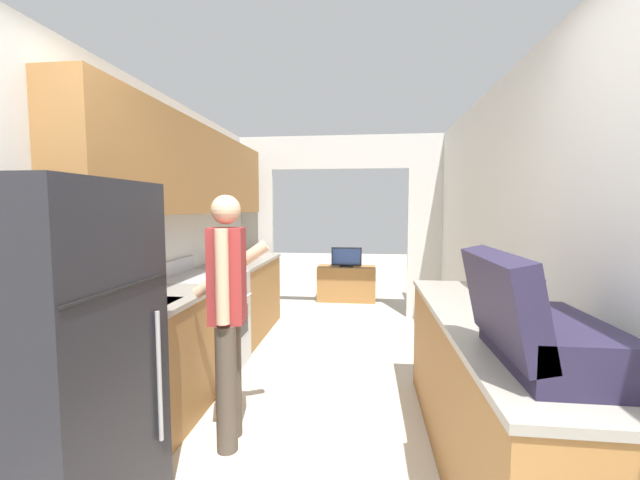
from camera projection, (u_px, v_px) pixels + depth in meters
name	position (u px, v px, depth m)	size (l,w,h in m)	color
wall_left	(156.00, 206.00, 3.20)	(0.38, 6.82, 2.50)	silver
wall_right	(533.00, 249.00, 2.48)	(0.06, 6.82, 2.50)	silver
wall_far_with_doorway	(339.00, 211.00, 5.44)	(3.19, 0.06, 2.50)	silver
counter_left	(214.00, 317.00, 3.82)	(0.62, 3.32, 0.89)	#9E6B38
counter_right	(492.00, 394.00, 2.23)	(0.62, 2.26, 0.89)	#9E6B38
refrigerator	(47.00, 366.00, 1.72)	(0.77, 0.73, 1.63)	black
range_oven	(206.00, 323.00, 3.60)	(0.66, 0.75, 1.03)	#B7B7BC
person	(228.00, 313.00, 2.46)	(0.51, 0.41, 1.59)	#4C4238
suitcase	(533.00, 327.00, 1.53)	(0.46, 0.66, 0.44)	#231E38
tv_cabinet	(347.00, 283.00, 6.41)	(0.93, 0.42, 0.56)	#9E6B38
television	(347.00, 257.00, 6.33)	(0.49, 0.16, 0.31)	black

